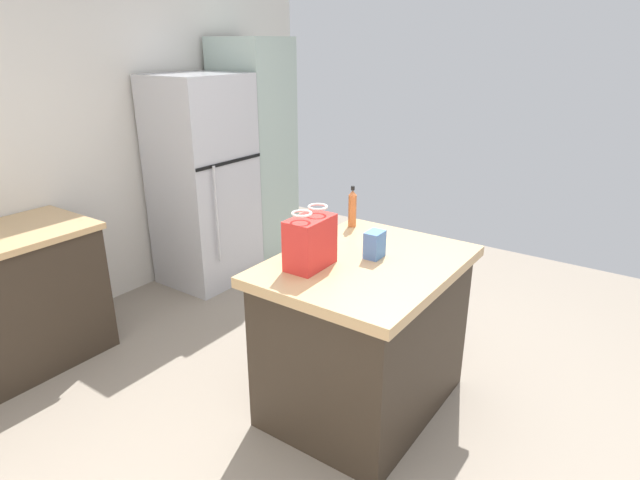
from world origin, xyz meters
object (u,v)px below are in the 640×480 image
object	(u,v)px
tall_cabinet	(255,153)
refrigerator	(204,182)
kitchen_island	(364,334)
shopping_bag	(310,242)
small_box	(375,245)
bottle	(352,208)

from	to	relation	value
tall_cabinet	refrigerator	bearing A→B (deg)	-179.98
kitchen_island	shopping_bag	distance (m)	0.65
small_box	bottle	xyz separation A→B (m)	(0.36, 0.36, 0.04)
refrigerator	bottle	bearing A→B (deg)	-100.66
refrigerator	tall_cabinet	bearing A→B (deg)	0.02
tall_cabinet	bottle	distance (m)	1.91
kitchen_island	bottle	bearing A→B (deg)	39.95
kitchen_island	small_box	world-z (taller)	small_box
kitchen_island	bottle	distance (m)	0.79
kitchen_island	small_box	xyz separation A→B (m)	(0.06, -0.01, 0.52)
refrigerator	bottle	xyz separation A→B (m)	(-0.31, -1.66, 0.14)
tall_cabinet	kitchen_island	bearing A→B (deg)	-124.53
tall_cabinet	shopping_bag	xyz separation A→B (m)	(-1.61, -1.81, 0.03)
shopping_bag	kitchen_island	bearing A→B (deg)	-40.36
shopping_bag	bottle	xyz separation A→B (m)	(0.65, 0.16, -0.02)
kitchen_island	small_box	size ratio (longest dim) A/B	7.80
small_box	bottle	distance (m)	0.51
refrigerator	small_box	distance (m)	2.13
tall_cabinet	small_box	size ratio (longest dim) A/B	13.92
shopping_bag	refrigerator	bearing A→B (deg)	61.94
kitchen_island	bottle	world-z (taller)	bottle
refrigerator	tall_cabinet	world-z (taller)	tall_cabinet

